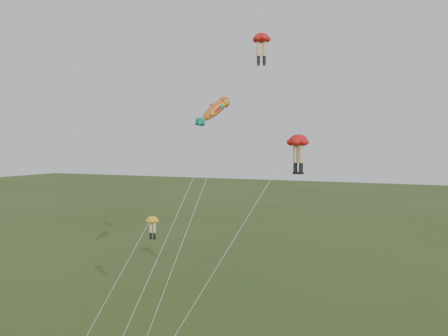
% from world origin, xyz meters
% --- Properties ---
extents(legs_kite_red_high, '(4.90, 11.36, 21.14)m').
position_xyz_m(legs_kite_red_high, '(3.75, 9.36, 20.21)').
color(legs_kite_red_high, red).
rests_on(legs_kite_red_high, ground).
extents(legs_kite_red_mid, '(7.38, 8.31, 13.74)m').
position_xyz_m(legs_kite_red_mid, '(7.54, 6.08, 12.99)').
color(legs_kite_red_mid, red).
rests_on(legs_kite_red_mid, ground).
extents(legs_kite_yellow, '(1.67, 7.78, 7.99)m').
position_xyz_m(legs_kite_yellow, '(-2.92, 5.13, 7.29)').
color(legs_kite_yellow, yellow).
rests_on(legs_kite_yellow, ground).
extents(fish_kite, '(2.80, 12.49, 16.86)m').
position_xyz_m(fish_kite, '(0.76, 8.25, 15.57)').
color(fish_kite, gold).
rests_on(fish_kite, ground).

